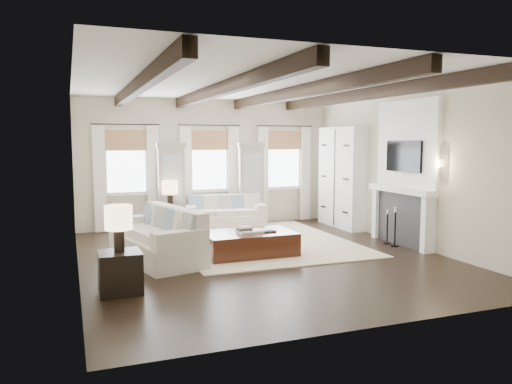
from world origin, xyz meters
name	(u,v)px	position (x,y,z in m)	size (l,w,h in m)	color
ground	(262,257)	(0.00, 0.00, 0.00)	(7.50, 7.50, 0.00)	black
room_shell	(280,154)	(0.75, 0.90, 1.89)	(6.54, 7.54, 3.22)	beige
area_rug	(260,242)	(0.45, 1.28, 0.01)	(3.64, 4.44, 0.02)	beige
sofa_back	(225,215)	(0.23, 3.11, 0.33)	(2.05, 1.20, 0.83)	silver
sofa_left	(160,239)	(-1.83, 0.42, 0.39)	(1.52, 2.41, 0.96)	silver
ottoman	(249,244)	(-0.19, 0.23, 0.22)	(1.70, 1.06, 0.45)	black
tray	(251,231)	(-0.15, 0.22, 0.47)	(0.50, 0.38, 0.04)	white
book_lower	(244,229)	(-0.28, 0.22, 0.51)	(0.26, 0.20, 0.04)	#262628
book_upper	(246,227)	(-0.25, 0.24, 0.54)	(0.22, 0.17, 0.03)	beige
book_loose	(269,231)	(0.18, 0.11, 0.46)	(0.24, 0.18, 0.03)	#262628
side_table_front	(120,272)	(-2.70, -1.31, 0.30)	(0.59, 0.59, 0.59)	black
lamp_front	(119,220)	(-2.70, -1.31, 1.05)	(0.39, 0.39, 0.67)	black
side_table_back	(171,219)	(-1.11, 3.15, 0.30)	(0.40, 0.40, 0.60)	black
lamp_back	(170,189)	(-1.11, 3.15, 1.03)	(0.36, 0.36, 0.62)	black
candlestick_near	(395,230)	(2.90, -0.08, 0.34)	(0.16, 0.16, 0.81)	black
candlestick_far	(387,230)	(2.90, 0.18, 0.30)	(0.15, 0.15, 0.73)	black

